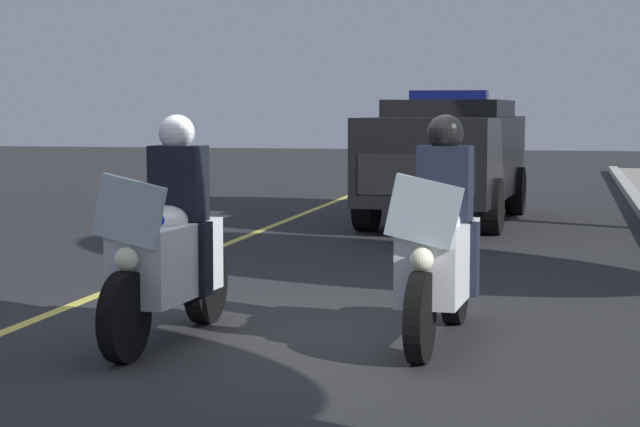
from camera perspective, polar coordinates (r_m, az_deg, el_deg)
ground_plane at (r=8.87m, az=-0.61°, el=-6.05°), size 80.00×80.00×0.00m
lane_stripe_center at (r=9.67m, az=-14.29°, el=-5.25°), size 48.00×0.12×0.01m
police_motorcycle_lead_left at (r=8.48m, az=-7.77°, el=-1.85°), size 2.14×0.61×1.72m
police_motorcycle_lead_right at (r=8.43m, az=6.18°, el=-1.87°), size 2.14×0.61×1.72m
police_suv at (r=17.37m, az=6.54°, el=3.06°), size 5.01×2.32×2.05m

